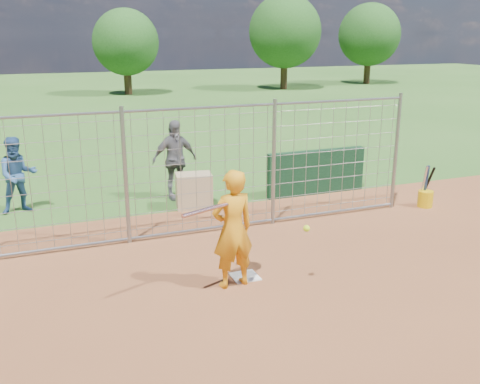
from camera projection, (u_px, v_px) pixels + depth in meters
name	position (u px, v px, depth m)	size (l,w,h in m)	color
ground	(241.00, 272.00, 8.94)	(100.00, 100.00, 0.00)	#2D591E
infield_dirt	(333.00, 374.00, 6.26)	(18.00, 18.00, 0.00)	brown
home_plate	(245.00, 277.00, 8.76)	(0.43, 0.43, 0.02)	silver
dugout_wall	(316.00, 172.00, 13.18)	(2.60, 0.20, 1.10)	#11381E
batter	(233.00, 229.00, 8.21)	(0.69, 0.45, 1.90)	orange
bystander_a	(18.00, 175.00, 11.72)	(0.83, 0.64, 1.70)	#2A4F7F
bystander_b	(175.00, 160.00, 12.70)	(1.12, 0.47, 1.91)	#5D5D62
equipment_bin	(194.00, 191.00, 12.15)	(0.80, 0.55, 0.80)	tan
equipment_in_play	(232.00, 214.00, 7.81)	(2.00, 0.43, 0.51)	silver
bucket_with_bats	(425.00, 196.00, 12.26)	(0.34, 0.40, 0.98)	gold
backstop_fence	(203.00, 172.00, 10.37)	(9.08, 0.08, 2.60)	gray
tree_line	(127.00, 35.00, 34.11)	(44.66, 6.72, 6.48)	#3F2B19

